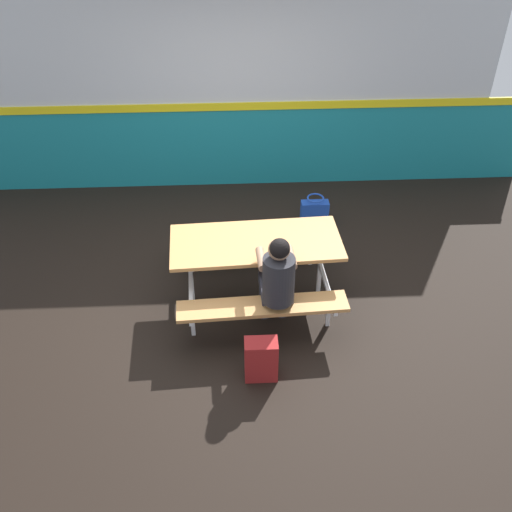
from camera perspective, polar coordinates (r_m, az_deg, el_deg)
name	(u,v)px	position (r m, az deg, el deg)	size (l,w,h in m)	color
ground_plane	(239,298)	(6.29, -1.69, -4.11)	(10.00, 10.00, 0.02)	black
accent_backdrop	(232,97)	(7.74, -2.36, 15.32)	(8.00, 0.14, 2.60)	teal
picnic_table_main	(256,254)	(5.92, 0.00, 0.17)	(1.75, 1.63, 0.74)	tan
student_nearer	(277,278)	(5.42, 2.11, -2.15)	(0.37, 0.53, 1.21)	#2D2D38
backpack_dark	(261,359)	(5.34, 0.50, -10.09)	(0.30, 0.22, 0.44)	maroon
tote_bag_bright	(314,214)	(7.27, 5.76, 4.16)	(0.34, 0.21, 0.43)	#1E47B2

